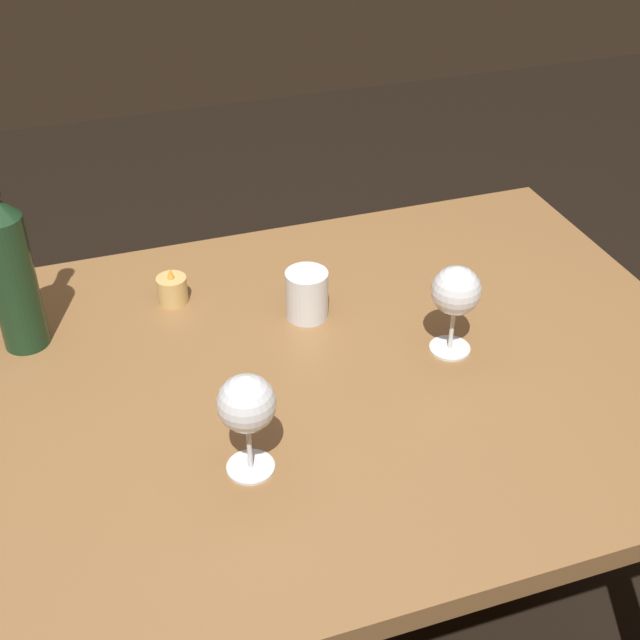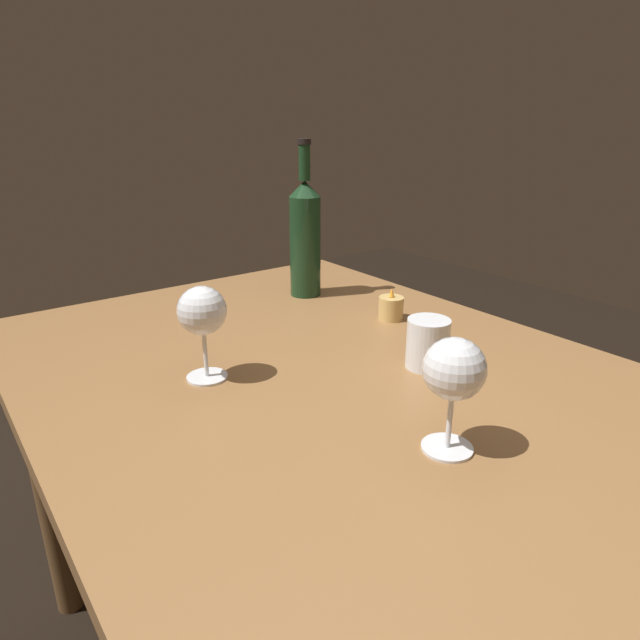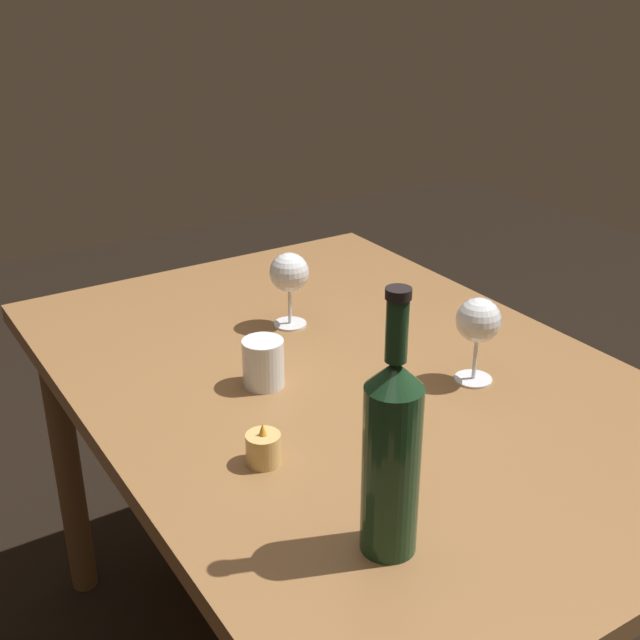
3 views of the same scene
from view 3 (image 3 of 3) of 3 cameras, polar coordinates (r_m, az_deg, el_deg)
name	(u,v)px [view 3 (image 3 of 3)]	position (r m, az deg, el deg)	size (l,w,h in m)	color
dining_table	(349,418)	(1.50, 2.01, -6.85)	(1.30, 0.90, 0.74)	olive
wine_glass_left	(289,275)	(1.60, -2.16, 3.19)	(0.08, 0.08, 0.15)	white
wine_glass_right	(478,322)	(1.41, 10.97, -0.16)	(0.08, 0.08, 0.15)	white
wine_bottle	(392,453)	(0.99, 5.01, -9.23)	(0.07, 0.07, 0.35)	#19381E
water_tumbler	(263,365)	(1.41, -3.97, -3.13)	(0.07, 0.07, 0.08)	white
votive_candle	(263,449)	(1.21, -3.97, -8.99)	(0.05, 0.05, 0.07)	#DBB266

